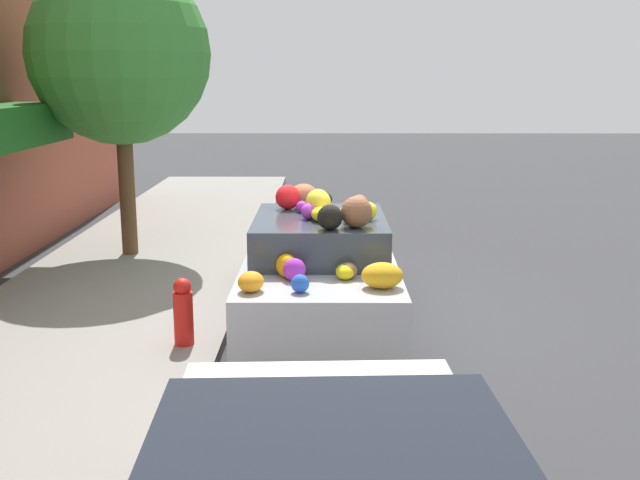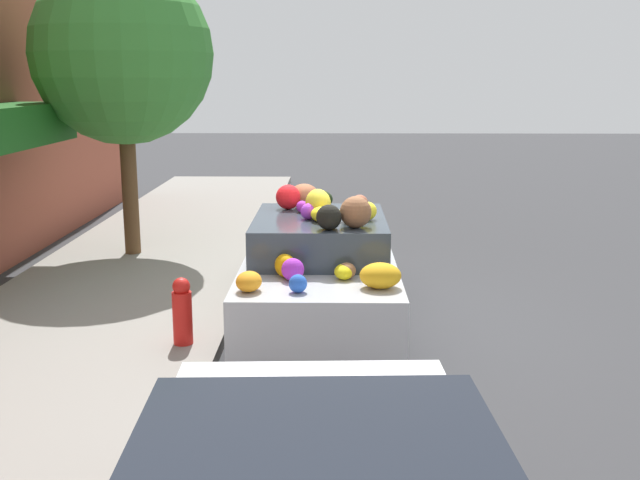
# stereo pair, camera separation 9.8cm
# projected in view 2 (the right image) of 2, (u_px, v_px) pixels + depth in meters

# --- Properties ---
(ground_plane) EXTENTS (60.00, 60.00, 0.00)m
(ground_plane) POSITION_uv_depth(u_px,v_px,m) (328.00, 322.00, 8.80)
(ground_plane) COLOR #38383A
(sidewalk_curb) EXTENTS (24.00, 3.20, 0.14)m
(sidewalk_curb) POSITION_uv_depth(u_px,v_px,m) (99.00, 315.00, 8.83)
(sidewalk_curb) COLOR gray
(sidewalk_curb) RESTS_ON ground
(street_tree) EXTENTS (2.69, 2.69, 4.37)m
(street_tree) POSITION_uv_depth(u_px,v_px,m) (122.00, 54.00, 11.02)
(street_tree) COLOR brown
(street_tree) RESTS_ON sidewalk_curb
(fire_hydrant) EXTENTS (0.20, 0.20, 0.70)m
(fire_hydrant) POSITION_uv_depth(u_px,v_px,m) (182.00, 311.00, 7.62)
(fire_hydrant) COLOR red
(fire_hydrant) RESTS_ON sidewalk_curb
(art_car) EXTENTS (4.05, 1.70, 1.62)m
(art_car) POSITION_uv_depth(u_px,v_px,m) (320.00, 265.00, 8.61)
(art_car) COLOR #B7BABF
(art_car) RESTS_ON ground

